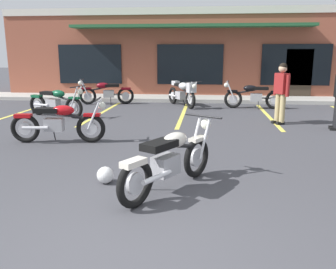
# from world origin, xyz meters

# --- Properties ---
(ground_plane) EXTENTS (80.00, 80.00, 0.00)m
(ground_plane) POSITION_xyz_m (0.00, 3.89, 0.00)
(ground_plane) COLOR #3D3D42
(sidewalk_kerb) EXTENTS (22.00, 1.80, 0.14)m
(sidewalk_kerb) POSITION_xyz_m (0.00, 12.08, 0.07)
(sidewalk_kerb) COLOR #A8A59E
(sidewalk_kerb) RESTS_ON ground_plane
(brick_storefront_building) EXTENTS (16.66, 7.26, 3.83)m
(brick_storefront_building) POSITION_xyz_m (0.00, 15.99, 1.92)
(brick_storefront_building) COLOR brown
(brick_storefront_building) RESTS_ON ground_plane
(painted_stall_lines) EXTENTS (10.90, 4.80, 0.01)m
(painted_stall_lines) POSITION_xyz_m (-0.00, 8.48, 0.00)
(painted_stall_lines) COLOR #DBCC4C
(painted_stall_lines) RESTS_ON ground_plane
(motorcycle_foreground_classic) EXTENTS (1.33, 1.88, 0.98)m
(motorcycle_foreground_classic) POSITION_xyz_m (0.26, 1.92, 0.46)
(motorcycle_foreground_classic) COLOR black
(motorcycle_foreground_classic) RESTS_ON ground_plane
(motorcycle_red_sportbike) EXTENTS (2.11, 0.69, 0.98)m
(motorcycle_red_sportbike) POSITION_xyz_m (-2.45, 4.44, 0.46)
(motorcycle_red_sportbike) COLOR black
(motorcycle_red_sportbike) RESTS_ON ground_plane
(motorcycle_black_cruiser) EXTENTS (1.33, 1.87, 0.98)m
(motorcycle_black_cruiser) POSITION_xyz_m (-0.12, 10.17, 0.53)
(motorcycle_black_cruiser) COLOR black
(motorcycle_black_cruiser) RESTS_ON ground_plane
(motorcycle_silver_naked) EXTENTS (2.11, 0.66, 0.98)m
(motorcycle_silver_naked) POSITION_xyz_m (2.39, 9.97, 0.46)
(motorcycle_silver_naked) COLOR black
(motorcycle_silver_naked) RESTS_ON ground_plane
(motorcycle_blue_standard) EXTENTS (2.09, 0.82, 0.98)m
(motorcycle_blue_standard) POSITION_xyz_m (-3.10, 10.48, 0.46)
(motorcycle_blue_standard) COLOR black
(motorcycle_blue_standard) RESTS_ON ground_plane
(motorcycle_green_cafe_racer) EXTENTS (2.04, 0.99, 0.98)m
(motorcycle_green_cafe_racer) POSITION_xyz_m (-3.88, 7.61, 0.46)
(motorcycle_green_cafe_racer) COLOR black
(motorcycle_green_cafe_racer) RESTS_ON ground_plane
(person_in_shorts_foreground) EXTENTS (0.40, 0.58, 1.68)m
(person_in_shorts_foreground) POSITION_xyz_m (2.78, 7.17, 0.95)
(person_in_shorts_foreground) COLOR black
(person_in_shorts_foreground) RESTS_ON ground_plane
(helmet_on_pavement) EXTENTS (0.26, 0.26, 0.26)m
(helmet_on_pavement) POSITION_xyz_m (-0.75, 2.08, 0.13)
(helmet_on_pavement) COLOR silver
(helmet_on_pavement) RESTS_ON ground_plane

